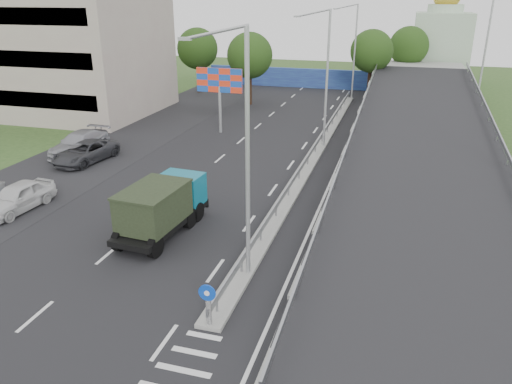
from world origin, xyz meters
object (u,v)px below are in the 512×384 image
at_px(lamp_post_near, 243,145).
at_px(parked_car_a, 18,197).
at_px(church, 441,43).
at_px(lamp_post_mid, 325,72).
at_px(lamp_post_far, 353,47).
at_px(billboard, 219,84).
at_px(sign_bollard, 208,304).
at_px(parked_car_c, 85,152).
at_px(parked_car_d, 79,143).
at_px(dump_truck, 162,205).

height_order(lamp_post_near, parked_car_a, lamp_post_near).
bearing_deg(church, lamp_post_near, -100.38).
distance_m(lamp_post_mid, lamp_post_far, 20.00).
bearing_deg(billboard, lamp_post_mid, -12.38).
height_order(sign_bollard, parked_car_c, sign_bollard).
relative_size(church, billboard, 2.51).
bearing_deg(parked_car_d, parked_car_c, -43.89).
distance_m(church, parked_car_a, 56.44).
xyz_separation_m(sign_bollard, church, (10.00, 57.83, 4.28)).
bearing_deg(parked_car_c, lamp_post_far, 68.82).
relative_size(billboard, parked_car_c, 1.05).
distance_m(lamp_post_near, lamp_post_far, 40.00).
xyz_separation_m(lamp_post_far, parked_car_c, (-15.58, -28.36, -5.08)).
bearing_deg(church, parked_car_d, -123.50).
relative_size(sign_bollard, parked_car_c, 0.32).
distance_m(parked_car_a, parked_car_c, 8.62).
distance_m(lamp_post_far, church, 17.15).
bearing_deg(lamp_post_far, billboard, -116.84).
xyz_separation_m(lamp_post_far, parked_car_d, (-17.12, -26.81, -4.99)).
relative_size(lamp_post_far, parked_car_a, 2.22).
height_order(sign_bollard, lamp_post_mid, lamp_post_mid).
distance_m(dump_truck, parked_car_c, 13.65).
bearing_deg(parked_car_a, parked_car_c, 104.00).
bearing_deg(parked_car_c, parked_car_a, -72.89).
relative_size(billboard, parked_car_a, 1.21).
relative_size(dump_truck, parked_car_d, 1.10).
bearing_deg(dump_truck, church, 77.96).
bearing_deg(billboard, lamp_post_near, -67.51).
height_order(lamp_post_near, lamp_post_far, same).
relative_size(sign_bollard, parked_car_a, 0.37).
relative_size(lamp_post_far, billboard, 1.83).
bearing_deg(lamp_post_near, church, 79.62).
distance_m(lamp_post_mid, church, 35.41).
bearing_deg(lamp_post_far, church, 54.76).
relative_size(lamp_post_far, parked_car_d, 1.79).
bearing_deg(sign_bollard, church, 80.19).
bearing_deg(church, dump_truck, -106.39).
xyz_separation_m(lamp_post_mid, parked_car_c, (-15.58, -8.36, -5.08)).
relative_size(billboard, dump_truck, 0.88).
height_order(lamp_post_mid, dump_truck, lamp_post_mid).
height_order(lamp_post_far, parked_car_c, lamp_post_far).
xyz_separation_m(billboard, parked_car_a, (-5.04, -18.86, -3.41)).
relative_size(church, dump_truck, 2.22).
height_order(lamp_post_mid, parked_car_c, lamp_post_mid).
distance_m(lamp_post_mid, dump_truck, 18.42).
xyz_separation_m(lamp_post_near, parked_car_d, (-17.12, 13.19, -4.99)).
distance_m(lamp_post_mid, parked_car_c, 18.39).
bearing_deg(lamp_post_mid, parked_car_c, -151.78).
bearing_deg(billboard, lamp_post_far, 63.16).
relative_size(sign_bollard, parked_car_d, 0.30).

